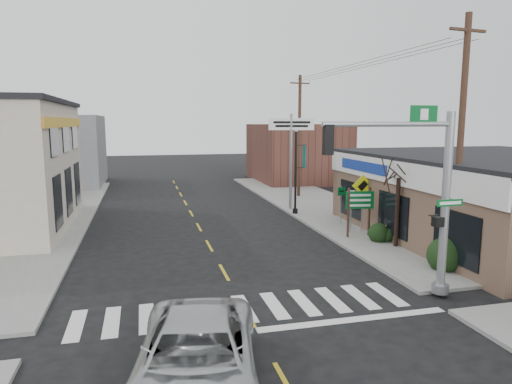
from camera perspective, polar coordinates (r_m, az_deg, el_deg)
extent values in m
plane|color=black|center=(14.50, -1.13, -14.95)|extent=(140.00, 140.00, 0.00)
cube|color=slate|center=(29.14, 10.46, -2.80)|extent=(6.00, 38.00, 0.13)
cube|color=slate|center=(27.25, -26.62, -4.40)|extent=(6.00, 38.00, 0.13)
cube|color=gold|center=(21.94, -5.87, -6.69)|extent=(0.12, 56.00, 0.01)
cube|color=silver|center=(14.86, -1.49, -14.33)|extent=(11.00, 2.20, 0.01)
cube|color=brown|center=(26.05, 28.24, -0.75)|extent=(12.00, 14.00, 4.00)
cube|color=#553027|center=(45.58, 5.12, 4.91)|extent=(8.00, 10.00, 5.60)
cube|color=slate|center=(45.73, -24.29, 4.69)|extent=(9.00, 10.00, 6.40)
imported|color=#B9BBBF|center=(10.48, -7.47, -20.02)|extent=(3.64, 6.10, 1.59)
cylinder|color=#909399|center=(16.16, 22.59, -1.48)|extent=(0.28, 0.28, 6.03)
cylinder|color=#909399|center=(14.71, 16.19, 8.15)|extent=(4.42, 0.16, 0.16)
cube|color=black|center=(13.82, 8.84, 6.49)|extent=(0.28, 0.22, 0.91)
cube|color=#055120|center=(15.97, 23.08, -1.26)|extent=(0.96, 0.04, 0.22)
cube|color=#055120|center=(15.35, 20.19, 9.10)|extent=(0.96, 0.05, 0.55)
cube|color=black|center=(16.07, 21.87, -3.50)|extent=(0.32, 0.26, 0.32)
cube|color=#442C1F|center=(23.14, 11.46, -2.54)|extent=(0.09, 0.09, 2.48)
cube|color=#442C1F|center=(23.65, 13.98, -2.38)|extent=(0.09, 0.09, 2.48)
cube|color=#084524|center=(23.23, 12.85, -0.99)|extent=(1.41, 0.05, 0.88)
cylinder|color=#C0C710|center=(23.23, 15.99, -5.03)|extent=(0.21, 0.21, 0.60)
sphere|color=#C0C710|center=(23.15, 16.03, -4.23)|extent=(0.24, 0.24, 0.24)
cylinder|color=gray|center=(24.65, 13.08, -1.60)|extent=(0.07, 0.07, 2.73)
cube|color=#F1F115|center=(24.46, 13.20, 0.78)|extent=(1.16, 0.03, 1.16)
cylinder|color=black|center=(28.48, 4.98, 2.45)|extent=(0.14, 0.14, 5.17)
sphere|color=silver|center=(28.31, 5.05, 7.75)|extent=(0.28, 0.28, 0.28)
cube|color=#0E5450|center=(28.57, 6.04, 4.45)|extent=(0.02, 0.55, 1.39)
cylinder|color=gray|center=(29.96, 4.38, 3.78)|extent=(0.18, 0.18, 6.23)
cube|color=white|center=(29.85, 4.43, 8.47)|extent=(2.93, 0.18, 0.78)
cylinder|color=black|center=(21.90, 17.23, -2.45)|extent=(0.20, 0.20, 3.19)
ellipsoid|color=#213D19|center=(19.45, 22.59, -7.34)|extent=(1.42, 1.42, 1.06)
ellipsoid|color=black|center=(22.90, 15.07, -5.00)|extent=(1.00, 1.00, 0.75)
cylinder|color=#4C3826|center=(19.42, 24.17, 5.53)|extent=(0.25, 0.25, 9.73)
cube|color=#4C3826|center=(19.70, 24.97, 17.89)|extent=(1.69, 0.11, 0.11)
cylinder|color=#47281D|center=(35.28, 5.44, 6.92)|extent=(0.24, 0.24, 9.18)
cube|color=#47281D|center=(35.38, 5.53, 13.39)|extent=(1.60, 0.10, 0.10)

